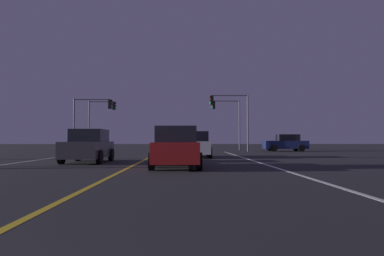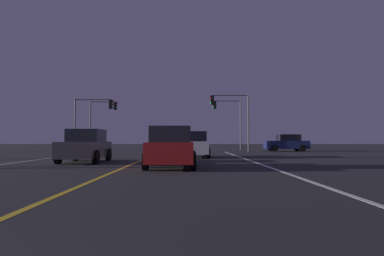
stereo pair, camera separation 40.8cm
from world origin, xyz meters
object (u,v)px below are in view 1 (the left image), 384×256
(traffic_light_far_left, at_px, (102,114))
(traffic_light_near_right, at_px, (229,109))
(car_crossing_side, at_px, (286,143))
(traffic_light_far_right, at_px, (226,113))
(car_oncoming, at_px, (88,146))
(traffic_light_near_left, at_px, (93,112))
(car_ahead_far, at_px, (195,145))
(car_lead_same_lane, at_px, (176,148))

(traffic_light_far_left, bearing_deg, traffic_light_near_right, -22.00)
(car_crossing_side, height_order, traffic_light_far_right, traffic_light_far_right)
(traffic_light_near_right, bearing_deg, car_oncoming, 61.01)
(traffic_light_far_right, bearing_deg, traffic_light_near_left, 22.13)
(car_ahead_far, bearing_deg, traffic_light_far_right, -13.09)
(car_lead_same_lane, height_order, traffic_light_far_right, traffic_light_far_right)
(car_ahead_far, height_order, car_crossing_side, same)
(car_lead_same_lane, bearing_deg, car_ahead_far, -6.53)
(car_lead_same_lane, xyz_separation_m, traffic_light_far_left, (-8.96, 25.93, 3.23))
(car_oncoming, bearing_deg, traffic_light_near_left, -166.66)
(traffic_light_far_right, bearing_deg, car_oncoming, 66.69)
(traffic_light_far_left, bearing_deg, car_oncoming, -78.89)
(traffic_light_near_right, relative_size, traffic_light_near_left, 1.08)
(car_lead_same_lane, distance_m, traffic_light_near_right, 21.21)
(car_oncoming, distance_m, traffic_light_near_right, 19.38)
(traffic_light_near_right, xyz_separation_m, traffic_light_far_right, (0.32, 5.50, -0.00))
(traffic_light_near_right, relative_size, traffic_light_far_left, 1.01)
(car_ahead_far, distance_m, traffic_light_far_right, 17.74)
(traffic_light_far_right, relative_size, traffic_light_far_left, 1.02)
(car_oncoming, distance_m, traffic_light_far_left, 22.85)
(car_lead_same_lane, distance_m, traffic_light_near_left, 22.35)
(traffic_light_near_left, distance_m, traffic_light_far_right, 14.60)
(car_crossing_side, bearing_deg, car_ahead_far, 53.17)
(traffic_light_near_right, height_order, traffic_light_far_right, traffic_light_far_right)
(car_ahead_far, distance_m, car_lead_same_lane, 9.01)
(car_lead_same_lane, height_order, traffic_light_far_left, traffic_light_far_left)
(car_oncoming, distance_m, traffic_light_near_left, 17.43)
(car_lead_same_lane, height_order, car_crossing_side, same)
(car_lead_same_lane, relative_size, traffic_light_near_left, 0.84)
(car_ahead_far, distance_m, traffic_light_far_left, 19.96)
(traffic_light_near_left, bearing_deg, traffic_light_far_right, 22.13)
(traffic_light_near_left, relative_size, traffic_light_far_left, 0.94)
(traffic_light_near_right, height_order, traffic_light_near_left, traffic_light_near_right)
(car_crossing_side, relative_size, traffic_light_near_left, 0.84)
(car_crossing_side, height_order, car_oncoming, same)
(car_ahead_far, height_order, car_oncoming, same)
(car_lead_same_lane, relative_size, traffic_light_far_right, 0.77)
(car_crossing_side, xyz_separation_m, car_oncoming, (-15.08, -17.85, 0.00))
(car_crossing_side, distance_m, car_oncoming, 23.37)
(car_oncoming, bearing_deg, traffic_light_near_right, 151.01)
(traffic_light_near_left, bearing_deg, car_crossing_side, 3.47)
(traffic_light_near_left, distance_m, traffic_light_far_left, 5.52)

